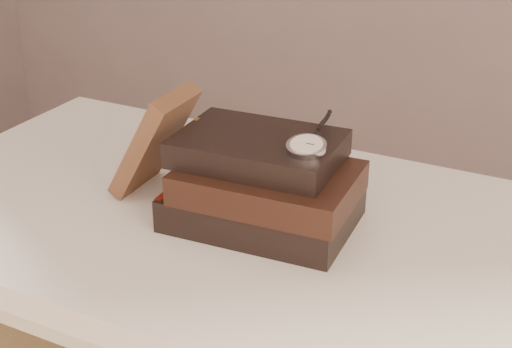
% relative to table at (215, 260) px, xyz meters
% --- Properties ---
extents(table, '(1.00, 0.60, 0.75)m').
position_rel_table_xyz_m(table, '(0.00, 0.00, 0.00)').
color(table, white).
rests_on(table, ground).
extents(book_stack, '(0.27, 0.19, 0.13)m').
position_rel_table_xyz_m(book_stack, '(0.09, -0.01, 0.15)').
color(book_stack, black).
rests_on(book_stack, table).
extents(journal, '(0.12, 0.11, 0.17)m').
position_rel_table_xyz_m(journal, '(-0.11, 0.01, 0.18)').
color(journal, '#462A1B').
rests_on(journal, table).
extents(pocket_watch, '(0.06, 0.16, 0.02)m').
position_rel_table_xyz_m(pocket_watch, '(0.15, -0.01, 0.23)').
color(pocket_watch, silver).
rests_on(pocket_watch, book_stack).
extents(eyeglasses, '(0.11, 0.13, 0.05)m').
position_rel_table_xyz_m(eyeglasses, '(-0.01, 0.08, 0.17)').
color(eyeglasses, silver).
rests_on(eyeglasses, book_stack).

